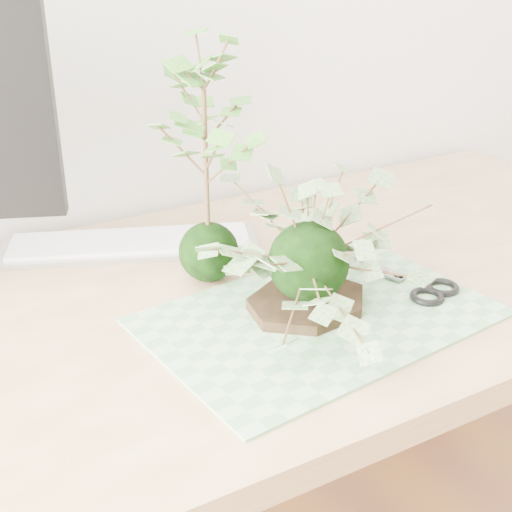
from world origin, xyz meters
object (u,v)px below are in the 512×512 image
ivy_kokedama (310,226)px  keyboard (131,244)px  desk (245,341)px  maple_kokedama (204,107)px

ivy_kokedama → keyboard: (-0.14, 0.31, -0.12)m
desk → keyboard: keyboard is taller
desk → keyboard: 0.26m
ivy_kokedama → keyboard: 0.36m
keyboard → desk: bearing=-45.1°
ivy_kokedama → maple_kokedama: (-0.08, 0.15, 0.14)m
desk → maple_kokedama: 0.36m
desk → maple_kokedama: size_ratio=4.29×
maple_kokedama → keyboard: (-0.06, 0.16, -0.25)m
maple_kokedama → desk: bearing=-63.6°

